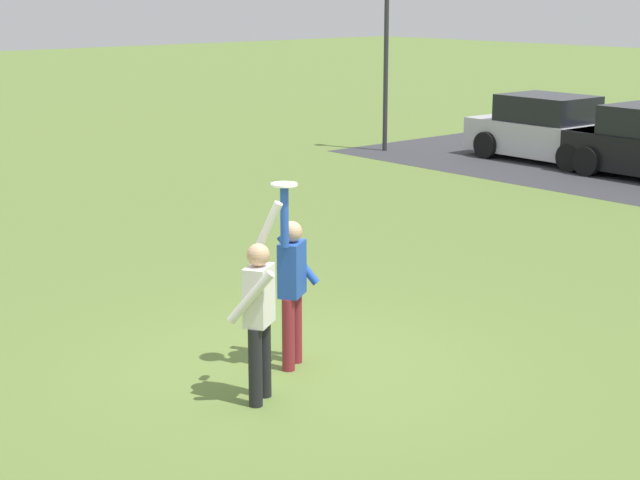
{
  "coord_description": "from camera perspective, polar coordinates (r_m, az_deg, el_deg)",
  "views": [
    {
      "loc": [
        8.16,
        -6.66,
        4.05
      ],
      "look_at": [
        0.26,
        0.17,
        1.47
      ],
      "focal_mm": 56.64,
      "sensor_mm": 36.0,
      "label": 1
    }
  ],
  "objects": [
    {
      "name": "ground_plane",
      "position": [
        11.28,
        -1.5,
        -7.14
      ],
      "size": [
        120.0,
        120.0,
        0.0
      ],
      "primitive_type": "plane",
      "color": "olive"
    },
    {
      "name": "person_catcher",
      "position": [
        10.98,
        -1.61,
        -2.34
      ],
      "size": [
        0.53,
        0.59,
        2.08
      ],
      "rotation": [
        0.0,
        0.0,
        -1.01
      ],
      "color": "maroon",
      "rests_on": "ground_plane"
    },
    {
      "name": "person_defender",
      "position": [
        10.06,
        -3.46,
        -3.91
      ],
      "size": [
        0.62,
        0.66,
        2.04
      ],
      "rotation": [
        0.0,
        0.0,
        2.13
      ],
      "color": "black",
      "rests_on": "ground_plane"
    },
    {
      "name": "frisbee_disc",
      "position": [
        10.51,
        -2.04,
        3.15
      ],
      "size": [
        0.28,
        0.28,
        0.02
      ],
      "primitive_type": "cylinder",
      "color": "white",
      "rests_on": "person_catcher"
    },
    {
      "name": "parked_car_silver",
      "position": [
        25.37,
        12.87,
        6.02
      ],
      "size": [
        4.15,
        2.13,
        1.59
      ],
      "rotation": [
        0.0,
        0.0,
        -0.03
      ],
      "color": "#BCBCC1",
      "rests_on": "ground_plane"
    },
    {
      "name": "lamppost_by_lot",
      "position": [
        26.21,
        3.76,
        10.66
      ],
      "size": [
        0.28,
        0.28,
        4.26
      ],
      "color": "#2D2D33",
      "rests_on": "ground_plane"
    }
  ]
}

